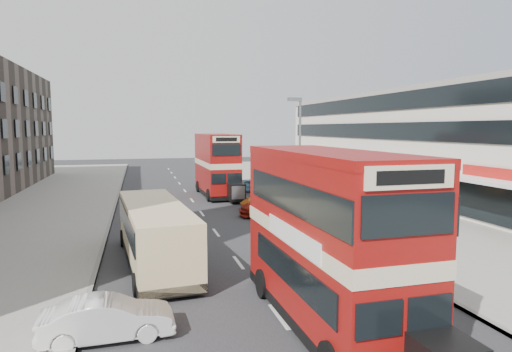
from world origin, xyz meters
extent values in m
plane|color=#28282B|center=(0.00, 0.00, 0.00)|extent=(160.00, 160.00, 0.00)
cube|color=#28282B|center=(0.00, 20.00, 0.01)|extent=(12.00, 90.00, 0.01)
cube|color=gray|center=(12.00, 20.00, 0.07)|extent=(12.00, 90.00, 0.15)
cube|color=gray|center=(-12.00, 20.00, 0.07)|extent=(12.00, 90.00, 0.15)
cube|color=gray|center=(-6.10, 20.00, 0.07)|extent=(0.20, 90.00, 0.16)
cube|color=gray|center=(6.10, 20.00, 0.07)|extent=(0.20, 90.00, 0.16)
cube|color=beige|center=(20.00, 22.00, 4.50)|extent=(8.00, 46.00, 9.00)
cube|color=black|center=(15.95, 22.00, 1.60)|extent=(0.10, 44.00, 2.40)
cube|color=gray|center=(20.00, 22.00, 9.10)|extent=(8.20, 46.20, 0.40)
cube|color=white|center=(15.10, 22.00, 3.00)|extent=(1.80, 44.00, 0.20)
cylinder|color=slate|center=(6.60, 18.00, 4.00)|extent=(0.16, 0.16, 8.00)
cube|color=slate|center=(6.20, 18.00, 8.00)|extent=(1.00, 0.20, 0.25)
cube|color=black|center=(1.24, 1.20, 0.36)|extent=(2.74, 8.24, 0.36)
cube|color=maroon|center=(1.24, 1.20, 1.59)|extent=(2.72, 8.23, 2.25)
cube|color=beige|center=(1.24, 1.20, 2.86)|extent=(2.76, 8.28, 0.46)
cube|color=maroon|center=(1.24, 1.20, 4.09)|extent=(2.72, 8.23, 2.15)
cube|color=maroon|center=(1.24, 1.20, 5.25)|extent=(2.74, 8.26, 0.26)
cube|color=black|center=(2.49, 28.23, 0.37)|extent=(2.83, 8.45, 0.37)
cube|color=maroon|center=(2.49, 28.23, 1.63)|extent=(2.81, 8.45, 2.31)
cube|color=beige|center=(2.49, 28.23, 2.94)|extent=(2.85, 8.49, 0.47)
cube|color=maroon|center=(2.49, 28.23, 4.20)|extent=(2.81, 8.45, 2.20)
cube|color=maroon|center=(2.49, 28.23, 5.38)|extent=(2.83, 8.47, 0.26)
cube|color=black|center=(3.26, 23.41, 0.94)|extent=(1.29, 1.29, 1.36)
cube|color=black|center=(-3.62, 8.72, 0.38)|extent=(3.29, 9.73, 0.38)
cube|color=beige|center=(-3.62, 8.72, 1.48)|extent=(3.27, 9.73, 2.48)
imported|color=white|center=(-5.21, 1.78, 0.62)|extent=(3.78, 1.43, 1.23)
imported|color=maroon|center=(4.83, 17.78, 0.75)|extent=(5.37, 2.73, 1.49)
imported|color=orange|center=(5.22, 20.33, 0.64)|extent=(4.64, 2.18, 1.28)
imported|color=#5793AE|center=(5.46, 29.63, 0.63)|extent=(3.87, 1.95, 1.26)
imported|color=gray|center=(8.25, 13.13, 0.99)|extent=(0.73, 0.63, 1.69)
imported|color=gray|center=(4.41, 20.51, 0.43)|extent=(0.78, 1.69, 0.86)
imported|color=black|center=(4.41, 20.51, 1.30)|extent=(0.75, 0.54, 1.90)
camera|label=1|loc=(-4.22, -11.14, 6.05)|focal=31.30mm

